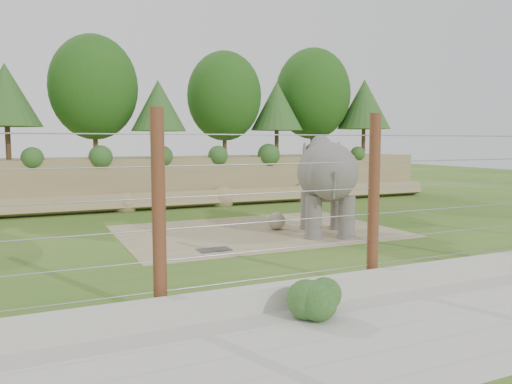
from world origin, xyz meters
name	(u,v)px	position (x,y,z in m)	size (l,w,h in m)	color
ground	(282,248)	(0.00, 0.00, 0.00)	(90.00, 90.00, 0.00)	#2D5A18
back_embankment	(184,130)	(0.59, 12.68, 3.97)	(30.00, 5.52, 8.77)	#927555
dirt_patch	(257,231)	(0.50, 3.00, 0.01)	(10.00, 7.00, 0.02)	#8C7F5A
drain_grate	(214,250)	(-2.09, 0.55, 0.04)	(1.00, 0.60, 0.03)	#262628
elephant	(327,186)	(2.57, 1.47, 1.75)	(1.86, 4.33, 3.50)	#5D5A54
stone_ball	(276,221)	(1.30, 2.97, 0.35)	(0.66, 0.66, 0.66)	gray
retaining_wall	(386,281)	(0.00, -5.00, 0.25)	(26.00, 0.35, 0.50)	beige
walkway	(454,320)	(0.00, -7.00, 0.01)	(26.00, 4.00, 0.01)	beige
barrier_fence	(374,201)	(0.00, -4.50, 2.00)	(20.26, 0.26, 4.00)	#592C1A
walkway_shrub	(317,297)	(-2.30, -5.80, 0.40)	(0.79, 0.79, 0.79)	#29521D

